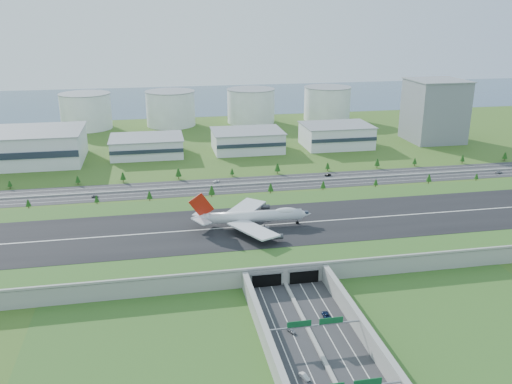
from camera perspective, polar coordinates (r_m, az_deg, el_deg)
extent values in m
plane|color=#2B531A|center=(287.83, 0.72, -5.04)|extent=(1200.00, 1200.00, 0.00)
cube|color=gray|center=(286.24, 0.72, -4.31)|extent=(520.00, 100.00, 8.00)
cube|color=#35551D|center=(284.67, 0.73, -3.55)|extent=(520.00, 100.00, 0.16)
cube|color=black|center=(284.62, 0.73, -3.53)|extent=(520.00, 58.00, 0.12)
cube|color=silver|center=(284.59, 0.73, -3.51)|extent=(520.00, 0.90, 0.02)
cube|color=gray|center=(240.56, 3.10, -7.81)|extent=(520.00, 1.20, 1.20)
cube|color=#28282B|center=(195.33, 7.49, -17.86)|extent=(34.00, 120.00, 0.12)
cube|color=gray|center=(195.10, 7.50, -17.76)|extent=(1.60, 120.00, 0.90)
cube|color=gray|center=(196.78, 1.36, -15.96)|extent=(2.40, 100.00, 8.00)
cube|color=gray|center=(206.35, 11.63, -14.57)|extent=(2.40, 100.00, 8.00)
cube|color=black|center=(240.61, 1.13, -9.23)|extent=(13.00, 1.20, 6.00)
cube|color=black|center=(244.33, 5.08, -8.84)|extent=(13.00, 1.20, 6.00)
cylinder|color=gray|center=(200.96, 0.82, -15.31)|extent=(0.70, 0.70, 7.00)
cylinder|color=gray|center=(210.74, 11.30, -13.94)|extent=(0.70, 0.70, 7.00)
cube|color=gray|center=(203.02, 6.24, -13.79)|extent=(38.00, 0.50, 0.50)
cube|color=#0C4C23|center=(200.71, 4.57, -13.68)|extent=(9.00, 0.30, 2.40)
cube|color=#0C4C23|center=(203.85, 7.92, -13.26)|extent=(9.00, 0.30, 2.40)
cube|color=#0C4C23|center=(177.12, 11.68, -19.04)|extent=(9.00, 0.30, 2.40)
cube|color=#28282B|center=(375.35, -2.17, 0.72)|extent=(560.00, 36.00, 0.12)
cylinder|color=#3D2819|center=(359.10, -22.81, -1.46)|extent=(0.50, 0.50, 2.15)
cone|color=#193A0F|center=(358.23, -22.87, -1.05)|extent=(3.35, 3.35, 4.30)
cylinder|color=#3D2819|center=(352.50, -16.40, -1.10)|extent=(0.50, 0.50, 2.08)
cone|color=#193A0F|center=(351.64, -16.44, -0.69)|extent=(3.23, 3.23, 4.15)
cylinder|color=#3D2819|center=(350.43, -11.12, -0.76)|extent=(0.50, 0.50, 2.42)
cone|color=#193A0F|center=(349.43, -11.16, -0.28)|extent=(3.76, 3.76, 4.83)
cylinder|color=#3D2819|center=(351.96, -4.68, -0.34)|extent=(0.50, 0.50, 2.83)
cone|color=#193A0F|center=(350.80, -4.69, 0.22)|extent=(4.41, 4.41, 5.67)
cylinder|color=#3D2819|center=(357.89, 1.54, 0.02)|extent=(0.50, 0.50, 2.54)
cone|color=#193A0F|center=(356.87, 1.55, 0.51)|extent=(3.95, 3.95, 5.08)
cylinder|color=#3D2819|center=(367.02, 7.07, 0.35)|extent=(0.50, 0.50, 2.35)
cone|color=#193A0F|center=(366.09, 7.09, 0.79)|extent=(3.65, 3.65, 4.69)
cylinder|color=#3D2819|center=(379.95, 12.48, 0.65)|extent=(0.50, 0.50, 2.05)
cone|color=#193A0F|center=(379.16, 12.50, 1.03)|extent=(3.19, 3.19, 4.11)
cylinder|color=#3D2819|center=(396.71, 17.71, 1.00)|extent=(0.50, 0.50, 2.49)
cone|color=#193A0F|center=(395.81, 17.75, 1.44)|extent=(3.87, 3.87, 4.98)
cylinder|color=#3D2819|center=(415.18, 22.16, 1.22)|extent=(0.50, 0.50, 1.98)
cone|color=#193A0F|center=(414.49, 22.20, 1.56)|extent=(3.08, 3.08, 3.96)
cylinder|color=#3D2819|center=(404.57, -24.47, 0.48)|extent=(0.50, 0.50, 1.98)
cone|color=#193A0F|center=(403.86, -24.51, 0.82)|extent=(3.08, 3.08, 3.96)
cylinder|color=#3D2819|center=(396.00, -18.22, 0.90)|extent=(0.50, 0.50, 2.27)
cone|color=#193A0F|center=(395.17, -18.27, 1.30)|extent=(3.54, 3.54, 4.55)
cylinder|color=#3D2819|center=(392.92, -13.81, 1.19)|extent=(0.50, 0.50, 2.58)
cone|color=#193A0F|center=(391.97, -13.84, 1.65)|extent=(4.01, 4.01, 5.16)
cylinder|color=#3D2819|center=(392.44, -8.15, 1.56)|extent=(0.50, 0.50, 2.87)
cone|color=#193A0F|center=(391.39, -8.17, 2.07)|extent=(4.46, 4.46, 5.73)
cylinder|color=#3D2819|center=(395.96, -2.53, 1.82)|extent=(0.50, 0.50, 2.03)
cone|color=#193A0F|center=(395.21, -2.54, 2.18)|extent=(3.16, 3.16, 4.06)
cylinder|color=#3D2819|center=(401.87, 2.26, 2.14)|extent=(0.50, 0.50, 2.81)
cone|color=#193A0F|center=(400.86, 2.27, 2.63)|extent=(4.38, 4.38, 5.63)
cylinder|color=#3D2819|center=(412.16, 7.53, 2.38)|extent=(0.50, 0.50, 2.28)
cone|color=#193A0F|center=(411.36, 7.55, 2.77)|extent=(3.55, 3.55, 4.57)
cylinder|color=#3D2819|center=(425.97, 12.61, 2.65)|extent=(0.50, 0.50, 2.66)
cone|color=#193A0F|center=(425.06, 12.65, 3.09)|extent=(4.14, 4.14, 5.32)
cylinder|color=#3D2819|center=(439.03, 16.34, 2.79)|extent=(0.50, 0.50, 2.30)
cone|color=#193A0F|center=(438.27, 16.37, 3.16)|extent=(3.57, 3.57, 4.59)
cylinder|color=#3D2819|center=(458.68, 20.87, 2.98)|extent=(0.50, 0.50, 2.40)
cone|color=#193A0F|center=(457.92, 20.92, 3.35)|extent=(3.73, 3.73, 4.80)
cylinder|color=#3D2819|center=(479.04, 24.69, 3.13)|extent=(0.50, 0.50, 2.57)
cone|color=#193A0F|center=(478.26, 24.74, 3.51)|extent=(4.00, 4.00, 5.15)
cube|color=silver|center=(469.79, -25.01, 4.23)|extent=(120.00, 60.00, 25.00)
cube|color=silver|center=(461.06, -11.42, 4.74)|extent=(58.00, 42.00, 15.00)
cube|color=silver|center=(467.32, -0.92, 5.42)|extent=(58.00, 42.00, 17.00)
cube|color=silver|center=(486.87, 8.44, 5.88)|extent=(58.00, 42.00, 19.00)
cube|color=slate|center=(526.39, 18.28, 8.11)|extent=(46.00, 46.00, 55.00)
cylinder|color=silver|center=(580.42, -17.46, 8.10)|extent=(50.00, 50.00, 35.00)
cylinder|color=silver|center=(576.81, -8.97, 8.66)|extent=(50.00, 50.00, 35.00)
cylinder|color=silver|center=(585.66, -0.54, 9.04)|extent=(50.00, 50.00, 35.00)
cylinder|color=silver|center=(606.40, 7.49, 9.22)|extent=(50.00, 50.00, 35.00)
cube|color=#324A60|center=(748.99, -6.72, 9.69)|extent=(1200.00, 260.00, 0.06)
cylinder|color=silver|center=(281.80, -0.32, -2.58)|extent=(51.52, 8.72, 5.86)
cone|color=silver|center=(286.34, 5.14, -2.31)|extent=(7.64, 6.26, 5.86)
cone|color=silver|center=(279.77, -5.92, -2.77)|extent=(9.47, 6.36, 5.86)
ellipsoid|color=silver|center=(283.63, 3.17, -2.01)|extent=(12.73, 5.26, 3.60)
cube|color=silver|center=(267.61, -0.29, -3.98)|extent=(23.68, 29.82, 1.45)
cube|color=silver|center=(296.37, -1.06, -1.68)|extent=(25.58, 29.32, 1.45)
cylinder|color=#38383D|center=(273.36, 0.88, -3.94)|extent=(4.91, 3.01, 2.75)
cylinder|color=#38383D|center=(265.02, 2.35, -4.71)|extent=(4.91, 3.01, 2.75)
cylinder|color=#38383D|center=(293.55, 0.25, -2.30)|extent=(4.91, 3.01, 2.75)
cylinder|color=#38383D|center=(303.60, 0.99, -1.58)|extent=(4.91, 3.01, 2.75)
cube|color=silver|center=(273.98, -5.69, -3.07)|extent=(9.44, 11.47, 0.55)
cube|color=silver|center=(285.08, -5.78, -2.19)|extent=(10.11, 11.44, 0.55)
cube|color=#A2180B|center=(277.33, -5.78, -1.42)|extent=(13.08, 1.55, 13.73)
cylinder|color=black|center=(287.31, 4.37, -3.24)|extent=(1.74, 0.64, 1.74)
cylinder|color=black|center=(280.49, -0.99, -3.75)|extent=(1.74, 0.64, 1.74)
cylinder|color=black|center=(285.88, -1.13, -3.30)|extent=(1.74, 0.64, 1.74)
cylinder|color=black|center=(279.96, -2.11, -3.80)|extent=(1.74, 0.64, 1.74)
cylinder|color=black|center=(285.36, -2.22, -3.36)|extent=(1.74, 0.64, 1.74)
imported|color=#A1A0A5|center=(211.22, 3.73, -14.34)|extent=(3.44, 4.76, 1.51)
imported|color=silver|center=(189.45, 5.12, -18.77)|extent=(3.15, 4.83, 1.50)
imported|color=#0A1836|center=(221.86, 7.38, -12.68)|extent=(2.97, 5.90, 1.60)
imported|color=#595A5E|center=(365.95, -16.61, -0.42)|extent=(4.69, 2.69, 1.50)
imported|color=black|center=(399.09, 7.57, 1.80)|extent=(5.05, 2.90, 1.58)
imported|color=#A7A7AB|center=(440.88, 24.19, 1.91)|extent=(6.03, 3.48, 1.58)
imported|color=white|center=(381.84, -4.28, 1.11)|extent=(5.05, 3.32, 1.36)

